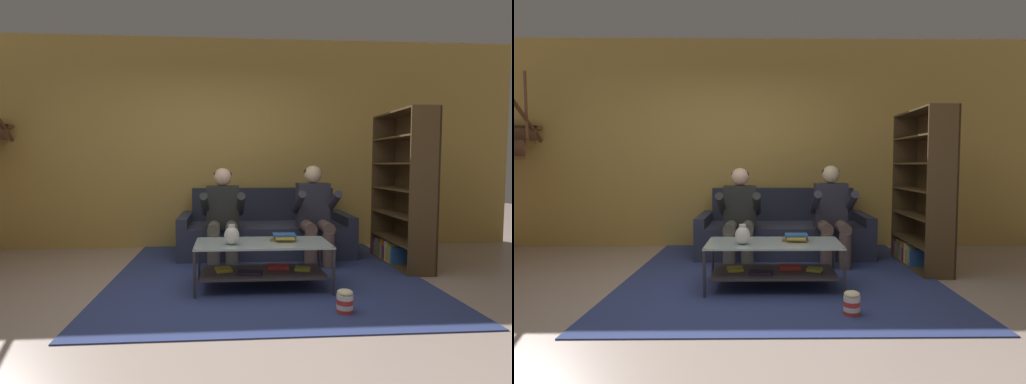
% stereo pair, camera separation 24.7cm
% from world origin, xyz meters
% --- Properties ---
extents(ground, '(16.80, 16.80, 0.00)m').
position_xyz_m(ground, '(0.00, 0.00, 0.00)').
color(ground, '#B19C91').
extents(back_partition, '(8.40, 0.12, 2.90)m').
position_xyz_m(back_partition, '(0.00, 2.46, 1.45)').
color(back_partition, tan).
rests_on(back_partition, ground).
extents(couch, '(2.17, 0.89, 0.84)m').
position_xyz_m(couch, '(0.56, 1.90, 0.28)').
color(couch, '#2D3246').
rests_on(couch, ground).
extents(person_seated_left, '(0.50, 0.58, 1.12)m').
position_xyz_m(person_seated_left, '(0.02, 1.37, 0.61)').
color(person_seated_left, '#5A564C').
rests_on(person_seated_left, ground).
extents(person_seated_right, '(0.50, 0.58, 1.15)m').
position_xyz_m(person_seated_right, '(1.10, 1.37, 0.62)').
color(person_seated_right, brown).
rests_on(person_seated_right, ground).
extents(coffee_table, '(1.25, 0.58, 0.44)m').
position_xyz_m(coffee_table, '(0.40, 0.46, 0.29)').
color(coffee_table, '#ADC1C0').
rests_on(coffee_table, ground).
extents(area_rug, '(3.12, 3.39, 0.01)m').
position_xyz_m(area_rug, '(0.48, 1.05, 0.01)').
color(area_rug, navy).
rests_on(area_rug, ground).
extents(vase, '(0.14, 0.14, 0.18)m').
position_xyz_m(vase, '(0.11, 0.36, 0.52)').
color(vase, silver).
rests_on(vase, coffee_table).
extents(book_stack, '(0.26, 0.19, 0.07)m').
position_xyz_m(book_stack, '(0.61, 0.50, 0.47)').
color(book_stack, olive).
rests_on(book_stack, coffee_table).
extents(bookshelf, '(0.33, 1.05, 1.76)m').
position_xyz_m(bookshelf, '(2.12, 1.26, 0.74)').
color(bookshelf, '#4E3920').
rests_on(bookshelf, ground).
extents(popcorn_tub, '(0.13, 0.13, 0.19)m').
position_xyz_m(popcorn_tub, '(0.99, -0.23, 0.10)').
color(popcorn_tub, red).
rests_on(popcorn_tub, ground).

